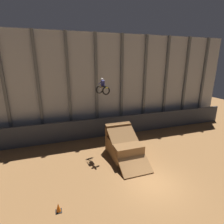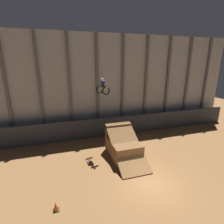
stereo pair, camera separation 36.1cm
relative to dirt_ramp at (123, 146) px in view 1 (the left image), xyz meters
name	(u,v)px [view 1 (the left image)]	position (x,y,z in m)	size (l,w,h in m)	color
ground_plane	(154,184)	(0.57, -4.39, -0.94)	(60.00, 60.00, 0.00)	olive
arena_back_wall	(109,85)	(0.57, 6.04, 4.71)	(32.00, 0.40, 11.29)	#ADB2B7
lower_barrier	(113,126)	(0.57, 4.64, 0.16)	(31.36, 0.20, 2.20)	#383D47
dirt_ramp	(123,146)	(0.00, 0.00, 0.00)	(2.49, 4.97, 2.75)	brown
rider_bike_solo	(103,88)	(-1.40, 1.66, 5.15)	(0.99, 1.79, 1.49)	black
traffic_cone_near_ramp	(58,208)	(-5.91, -4.72, -0.66)	(0.36, 0.36, 0.58)	black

